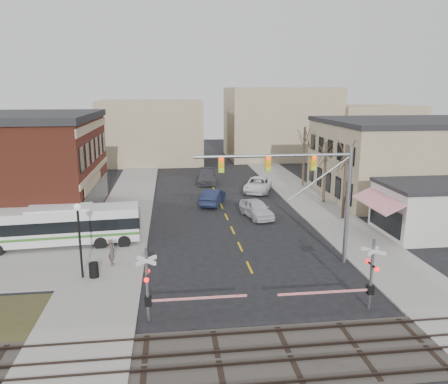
{
  "coord_description": "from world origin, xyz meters",
  "views": [
    {
      "loc": [
        -5.03,
        -24.84,
        11.56
      ],
      "look_at": [
        -0.81,
        9.38,
        3.5
      ],
      "focal_mm": 35.0,
      "sensor_mm": 36.0,
      "label": 1
    }
  ],
  "objects_px": {
    "traffic_signal_mast": "(308,182)",
    "pedestrian_far": "(100,231)",
    "trash_bin": "(94,270)",
    "car_d": "(207,177)",
    "car_b": "(213,197)",
    "transit_bus": "(61,225)",
    "rr_crossing_west": "(156,285)",
    "rr_crossing_east": "(364,275)",
    "street_lamp": "(79,226)",
    "car_c": "(258,185)",
    "car_a": "(256,209)",
    "pedestrian_near": "(112,252)"
  },
  "relations": [
    {
      "from": "transit_bus",
      "to": "car_a",
      "type": "distance_m",
      "value": 17.15
    },
    {
      "from": "trash_bin",
      "to": "traffic_signal_mast",
      "type": "bearing_deg",
      "value": 2.67
    },
    {
      "from": "car_c",
      "to": "pedestrian_far",
      "type": "bearing_deg",
      "value": -115.14
    },
    {
      "from": "car_b",
      "to": "car_d",
      "type": "height_order",
      "value": "car_d"
    },
    {
      "from": "transit_bus",
      "to": "traffic_signal_mast",
      "type": "bearing_deg",
      "value": -18.11
    },
    {
      "from": "car_a",
      "to": "car_d",
      "type": "distance_m",
      "value": 16.32
    },
    {
      "from": "rr_crossing_east",
      "to": "street_lamp",
      "type": "xyz_separation_m",
      "value": [
        -15.73,
        5.78,
        1.53
      ]
    },
    {
      "from": "traffic_signal_mast",
      "to": "pedestrian_far",
      "type": "height_order",
      "value": "traffic_signal_mast"
    },
    {
      "from": "traffic_signal_mast",
      "to": "trash_bin",
      "type": "relative_size",
      "value": 11.05
    },
    {
      "from": "car_a",
      "to": "pedestrian_far",
      "type": "relative_size",
      "value": 3.14
    },
    {
      "from": "rr_crossing_west",
      "to": "street_lamp",
      "type": "height_order",
      "value": "street_lamp"
    },
    {
      "from": "rr_crossing_west",
      "to": "traffic_signal_mast",
      "type": "bearing_deg",
      "value": 32.7
    },
    {
      "from": "transit_bus",
      "to": "trash_bin",
      "type": "relative_size",
      "value": 12.44
    },
    {
      "from": "car_c",
      "to": "pedestrian_near",
      "type": "xyz_separation_m",
      "value": [
        -14.12,
        -20.66,
        0.21
      ]
    },
    {
      "from": "car_b",
      "to": "car_d",
      "type": "xyz_separation_m",
      "value": [
        0.26,
        10.79,
        0.02
      ]
    },
    {
      "from": "car_a",
      "to": "traffic_signal_mast",
      "type": "bearing_deg",
      "value": -96.91
    },
    {
      "from": "transit_bus",
      "to": "pedestrian_far",
      "type": "relative_size",
      "value": 7.51
    },
    {
      "from": "rr_crossing_east",
      "to": "transit_bus",
      "type": "bearing_deg",
      "value": 146.83
    },
    {
      "from": "car_a",
      "to": "car_d",
      "type": "xyz_separation_m",
      "value": [
        -3.27,
        15.99,
        -0.01
      ]
    },
    {
      "from": "rr_crossing_west",
      "to": "pedestrian_near",
      "type": "height_order",
      "value": "rr_crossing_west"
    },
    {
      "from": "rr_crossing_west",
      "to": "pedestrian_far",
      "type": "bearing_deg",
      "value": 110.42
    },
    {
      "from": "traffic_signal_mast",
      "to": "pedestrian_far",
      "type": "bearing_deg",
      "value": 156.44
    },
    {
      "from": "car_a",
      "to": "pedestrian_near",
      "type": "distance_m",
      "value": 15.68
    },
    {
      "from": "rr_crossing_west",
      "to": "pedestrian_far",
      "type": "height_order",
      "value": "rr_crossing_west"
    },
    {
      "from": "rr_crossing_east",
      "to": "car_a",
      "type": "height_order",
      "value": "rr_crossing_east"
    },
    {
      "from": "trash_bin",
      "to": "car_d",
      "type": "distance_m",
      "value": 29.69
    },
    {
      "from": "trash_bin",
      "to": "pedestrian_near",
      "type": "xyz_separation_m",
      "value": [
        0.89,
        1.88,
        0.44
      ]
    },
    {
      "from": "street_lamp",
      "to": "car_a",
      "type": "height_order",
      "value": "street_lamp"
    },
    {
      "from": "car_a",
      "to": "rr_crossing_west",
      "type": "bearing_deg",
      "value": -128.17
    },
    {
      "from": "transit_bus",
      "to": "car_d",
      "type": "distance_m",
      "value": 25.37
    },
    {
      "from": "trash_bin",
      "to": "car_c",
      "type": "xyz_separation_m",
      "value": [
        15.0,
        22.54,
        0.23
      ]
    },
    {
      "from": "street_lamp",
      "to": "pedestrian_near",
      "type": "height_order",
      "value": "street_lamp"
    },
    {
      "from": "trash_bin",
      "to": "car_d",
      "type": "height_order",
      "value": "car_d"
    },
    {
      "from": "rr_crossing_east",
      "to": "car_d",
      "type": "xyz_separation_m",
      "value": [
        -5.54,
        33.88,
        -1.15
      ]
    },
    {
      "from": "pedestrian_near",
      "to": "pedestrian_far",
      "type": "bearing_deg",
      "value": 3.66
    },
    {
      "from": "rr_crossing_west",
      "to": "car_b",
      "type": "distance_m",
      "value": 23.54
    },
    {
      "from": "rr_crossing_west",
      "to": "car_a",
      "type": "bearing_deg",
      "value": 63.89
    },
    {
      "from": "rr_crossing_west",
      "to": "car_a",
      "type": "distance_m",
      "value": 19.79
    },
    {
      "from": "pedestrian_far",
      "to": "traffic_signal_mast",
      "type": "bearing_deg",
      "value": -77.5
    },
    {
      "from": "street_lamp",
      "to": "trash_bin",
      "type": "distance_m",
      "value": 2.99
    },
    {
      "from": "trash_bin",
      "to": "car_a",
      "type": "bearing_deg",
      "value": 43.59
    },
    {
      "from": "street_lamp",
      "to": "car_a",
      "type": "relative_size",
      "value": 0.98
    },
    {
      "from": "rr_crossing_east",
      "to": "pedestrian_near",
      "type": "distance_m",
      "value": 16.09
    },
    {
      "from": "pedestrian_far",
      "to": "car_b",
      "type": "bearing_deg",
      "value": -7.26
    },
    {
      "from": "street_lamp",
      "to": "transit_bus",
      "type": "bearing_deg",
      "value": 112.88
    },
    {
      "from": "traffic_signal_mast",
      "to": "trash_bin",
      "type": "distance_m",
      "value": 14.74
    },
    {
      "from": "car_d",
      "to": "pedestrian_near",
      "type": "height_order",
      "value": "pedestrian_near"
    },
    {
      "from": "car_c",
      "to": "pedestrian_far",
      "type": "relative_size",
      "value": 3.8
    },
    {
      "from": "street_lamp",
      "to": "traffic_signal_mast",
      "type": "bearing_deg",
      "value": 2.4
    },
    {
      "from": "traffic_signal_mast",
      "to": "car_c",
      "type": "relative_size",
      "value": 1.75
    }
  ]
}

